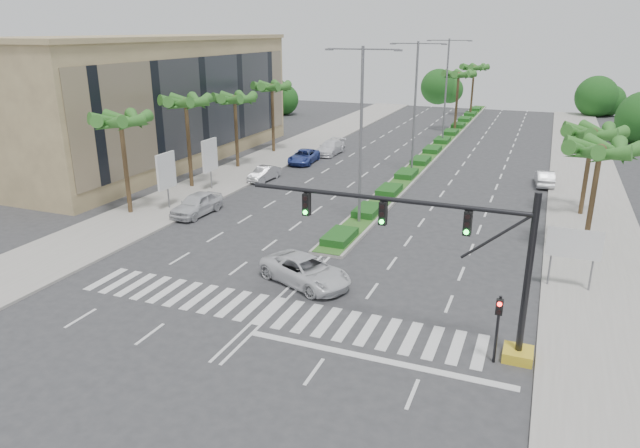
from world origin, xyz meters
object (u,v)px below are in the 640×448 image
(car_parked_b, at_px, (264,174))
(car_crossing, at_px, (306,271))
(car_parked_c, at_px, (304,157))
(car_parked_d, at_px, (330,148))
(car_right, at_px, (545,178))
(car_parked_a, at_px, (197,204))

(car_parked_b, height_order, car_crossing, car_crossing)
(car_parked_b, distance_m, car_crossing, 22.48)
(car_parked_b, height_order, car_parked_c, car_parked_c)
(car_parked_d, relative_size, car_crossing, 0.95)
(car_parked_c, bearing_deg, car_parked_b, -99.43)
(car_crossing, height_order, car_right, car_crossing)
(car_right, bearing_deg, car_parked_a, 32.52)
(car_parked_a, relative_size, car_right, 1.16)
(car_parked_c, bearing_deg, car_parked_d, 73.81)
(car_parked_a, xyz_separation_m, car_crossing, (12.19, -8.10, -0.06))
(car_parked_a, height_order, car_parked_b, car_parked_a)
(car_parked_c, distance_m, car_right, 23.06)
(car_parked_b, relative_size, car_right, 0.94)
(car_parked_d, height_order, car_right, car_parked_d)
(car_crossing, bearing_deg, car_parked_d, 42.00)
(car_right, bearing_deg, car_parked_d, -18.97)
(car_parked_d, distance_m, car_crossing, 33.54)
(car_parked_a, xyz_separation_m, car_right, (23.60, 18.30, -0.13))
(car_parked_a, distance_m, car_parked_c, 18.63)
(car_parked_d, bearing_deg, car_parked_a, -91.50)
(car_parked_c, relative_size, car_right, 1.20)
(car_parked_c, height_order, car_parked_d, car_parked_d)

